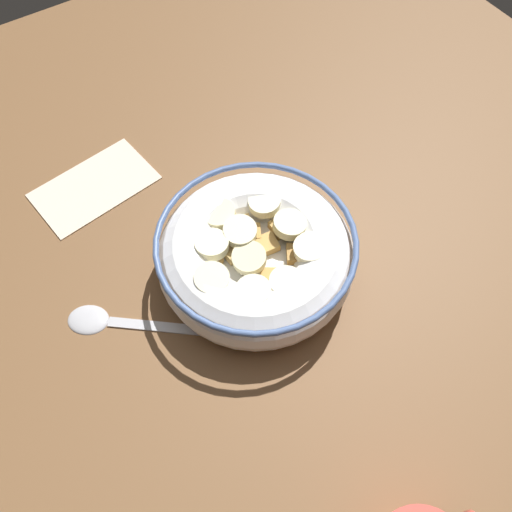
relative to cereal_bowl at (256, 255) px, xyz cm
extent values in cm
cube|color=brown|center=(0.00, 0.01, -4.26)|extent=(106.28, 106.28, 2.00)
cylinder|color=white|center=(0.00, 0.01, -2.96)|extent=(10.65, 10.65, 0.60)
torus|color=white|center=(0.00, 0.01, -0.28)|extent=(19.35, 19.35, 5.96)
torus|color=#4C6699|center=(0.00, 0.01, 2.40)|extent=(19.37, 19.37, 0.60)
cylinder|color=white|center=(0.00, 0.01, 0.12)|extent=(15.78, 15.78, 0.40)
cube|color=tan|center=(-1.90, 1.05, 0.82)|extent=(2.19, 2.13, 1.06)
cube|color=tan|center=(-1.46, 5.26, 0.95)|extent=(2.16, 2.07, 1.14)
cube|color=tan|center=(0.76, 4.32, 0.75)|extent=(2.56, 2.62, 1.15)
cube|color=tan|center=(5.01, 2.72, 0.89)|extent=(2.49, 2.49, 0.90)
cube|color=#AD7F42|center=(3.03, -2.51, 0.90)|extent=(2.72, 2.72, 0.92)
cube|color=#AD7F42|center=(4.67, 4.48, 0.91)|extent=(2.82, 2.80, 1.11)
cube|color=#B78947|center=(-4.22, -3.76, 0.91)|extent=(2.76, 2.78, 1.04)
cube|color=tan|center=(1.29, 0.32, 0.80)|extent=(2.33, 2.27, 1.05)
cube|color=#AD7F42|center=(-5.08, 3.91, 0.69)|extent=(2.30, 2.23, 1.07)
cube|color=#B78947|center=(-4.45, 1.27, 0.76)|extent=(2.68, 2.71, 1.06)
cube|color=tan|center=(3.57, 0.91, 0.79)|extent=(2.02, 2.04, 0.94)
cube|color=#B78947|center=(-0.59, -3.34, 0.81)|extent=(2.74, 2.75, 0.93)
cube|color=#B78947|center=(2.63, -5.79, 0.67)|extent=(2.85, 2.85, 1.11)
cube|color=tan|center=(5.50, -1.38, 0.77)|extent=(2.83, 2.82, 1.08)
cube|color=tan|center=(-5.28, -1.20, 0.93)|extent=(2.63, 2.62, 0.94)
cube|color=#B78947|center=(0.62, -6.52, 0.83)|extent=(2.81, 2.81, 0.99)
cube|color=tan|center=(1.23, -4.50, 0.67)|extent=(2.04, 2.10, 1.03)
cube|color=tan|center=(6.73, 0.10, 0.72)|extent=(2.51, 2.53, 0.95)
cube|color=#B78947|center=(0.67, 1.98, 0.72)|extent=(2.72, 2.75, 1.08)
cylinder|color=#F9EFC6|center=(0.14, -5.04, 1.93)|extent=(4.50, 4.47, 1.34)
cylinder|color=beige|center=(-1.12, 4.92, 1.91)|extent=(4.66, 4.62, 1.41)
cylinder|color=beige|center=(-1.33, -0.86, 1.76)|extent=(4.22, 4.18, 1.55)
cylinder|color=#F9EFC6|center=(3.37, 3.62, 1.94)|extent=(4.07, 4.04, 1.36)
cylinder|color=beige|center=(3.87, 0.34, 2.11)|extent=(4.32, 4.24, 1.38)
cylinder|color=#F9EFC6|center=(3.97, -3.27, 2.06)|extent=(4.15, 4.12, 1.41)
cylinder|color=#F9EFC6|center=(-3.01, -4.20, 2.06)|extent=(4.56, 4.62, 1.43)
cylinder|color=beige|center=(-5.51, -1.13, 2.22)|extent=(4.51, 4.57, 1.51)
cylinder|color=#F4EABC|center=(-0.61, 1.89, 2.22)|extent=(4.17, 4.23, 1.33)
cylinder|color=#F4EABC|center=(-3.63, 2.09, 2.20)|extent=(3.41, 3.41, 1.29)
ellipsoid|color=#B7B7BC|center=(-16.68, 4.31, -2.86)|extent=(5.16, 5.03, 0.80)
cube|color=#B7B7BC|center=(-11.39, 0.03, -3.08)|extent=(8.07, 6.80, 0.36)
cube|color=beige|center=(-9.36, 19.18, -3.11)|extent=(14.08, 9.56, 0.30)
camera|label=1|loc=(-15.01, -23.14, 45.09)|focal=38.08mm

